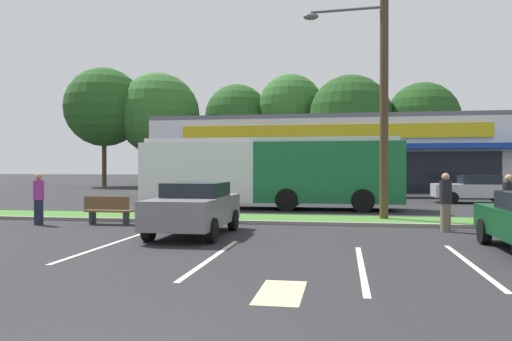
# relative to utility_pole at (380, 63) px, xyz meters

# --- Properties ---
(grass_median) EXTENTS (56.00, 2.20, 0.12)m
(grass_median) POSITION_rel_utility_pole_xyz_m (-3.34, -0.28, -5.55)
(grass_median) COLOR #427A2D
(grass_median) RESTS_ON ground_plane
(curb_lip) EXTENTS (56.00, 0.24, 0.12)m
(curb_lip) POSITION_rel_utility_pole_xyz_m (-3.34, -1.50, -5.55)
(curb_lip) COLOR gray
(curb_lip) RESTS_ON ground_plane
(parking_stripe_0) EXTENTS (0.12, 4.80, 0.01)m
(parking_stripe_0) POSITION_rel_utility_pole_xyz_m (-7.03, -6.86, -5.61)
(parking_stripe_0) COLOR silver
(parking_stripe_0) RESTS_ON ground_plane
(parking_stripe_1) EXTENTS (0.12, 4.80, 0.01)m
(parking_stripe_1) POSITION_rel_utility_pole_xyz_m (-4.04, -7.91, -5.61)
(parking_stripe_1) COLOR silver
(parking_stripe_1) RESTS_ON ground_plane
(parking_stripe_2) EXTENTS (0.12, 4.80, 0.01)m
(parking_stripe_2) POSITION_rel_utility_pole_xyz_m (-0.93, -8.41, -5.61)
(parking_stripe_2) COLOR silver
(parking_stripe_2) RESTS_ON ground_plane
(parking_stripe_3) EXTENTS (0.12, 4.80, 0.01)m
(parking_stripe_3) POSITION_rel_utility_pole_xyz_m (1.22, -7.77, -5.61)
(parking_stripe_3) COLOR silver
(parking_stripe_3) RESTS_ON ground_plane
(lot_arrow) EXTENTS (0.70, 1.60, 0.01)m
(lot_arrow) POSITION_rel_utility_pole_xyz_m (-2.23, -10.66, -5.61)
(lot_arrow) COLOR beige
(lot_arrow) RESTS_ON ground_plane
(storefront_building) EXTENTS (25.53, 11.52, 5.53)m
(storefront_building) POSITION_rel_utility_pole_xyz_m (-2.11, 20.80, -2.85)
(storefront_building) COLOR silver
(storefront_building) RESTS_ON ground_plane
(tree_far_left) EXTENTS (7.77, 7.77, 11.75)m
(tree_far_left) POSITION_rel_utility_pole_xyz_m (-24.63, 28.61, 2.24)
(tree_far_left) COLOR #473323
(tree_far_left) RESTS_ON ground_plane
(tree_left) EXTENTS (8.14, 8.14, 11.28)m
(tree_left) POSITION_rel_utility_pole_xyz_m (-19.43, 29.81, 1.58)
(tree_left) COLOR #473323
(tree_left) RESTS_ON ground_plane
(tree_mid_left) EXTENTS (6.37, 6.37, 10.20)m
(tree_mid_left) POSITION_rel_utility_pole_xyz_m (-11.76, 31.35, 1.38)
(tree_mid_left) COLOR #473323
(tree_mid_left) RESTS_ON ground_plane
(tree_mid) EXTENTS (6.24, 6.24, 10.93)m
(tree_mid) POSITION_rel_utility_pole_xyz_m (-6.29, 30.69, 2.17)
(tree_mid) COLOR #473323
(tree_mid) RESTS_ON ground_plane
(tree_mid_right) EXTENTS (7.45, 7.45, 10.21)m
(tree_mid_right) POSITION_rel_utility_pole_xyz_m (-0.64, 28.07, 0.87)
(tree_mid_right) COLOR #473323
(tree_mid_right) RESTS_ON ground_plane
(tree_right) EXTENTS (6.54, 6.54, 9.52)m
(tree_right) POSITION_rel_utility_pole_xyz_m (5.77, 28.96, 0.62)
(tree_right) COLOR #473323
(tree_right) RESTS_ON ground_plane
(utility_pole) EXTENTS (3.04, 2.40, 10.53)m
(utility_pole) POSITION_rel_utility_pole_xyz_m (0.00, 0.00, 0.00)
(utility_pole) COLOR #4C3826
(utility_pole) RESTS_ON ground_plane
(city_bus) EXTENTS (11.92, 2.68, 3.25)m
(city_bus) POSITION_rel_utility_pole_xyz_m (-4.61, 4.83, -3.85)
(city_bus) COLOR #196638
(city_bus) RESTS_ON ground_plane
(bus_stop_bench) EXTENTS (1.60, 0.45, 0.95)m
(bus_stop_bench) POSITION_rel_utility_pole_xyz_m (-9.08, -2.45, -5.11)
(bus_stop_bench) COLOR brown
(bus_stop_bench) RESTS_ON ground_plane
(car_0) EXTENTS (4.26, 1.97, 1.49)m
(car_0) POSITION_rel_utility_pole_xyz_m (5.71, 10.35, -4.84)
(car_0) COLOR #B7B7BC
(car_0) RESTS_ON ground_plane
(car_4) EXTENTS (4.18, 1.97, 1.53)m
(car_4) POSITION_rel_utility_pole_xyz_m (-8.37, 10.02, -4.83)
(car_4) COLOR maroon
(car_4) RESTS_ON ground_plane
(car_5) EXTENTS (1.92, 4.12, 1.49)m
(car_5) POSITION_rel_utility_pole_xyz_m (-5.44, -4.56, -4.83)
(car_5) COLOR slate
(car_5) RESTS_ON ground_plane
(pedestrian_near_bench) EXTENTS (0.35, 0.35, 1.73)m
(pedestrian_near_bench) POSITION_rel_utility_pole_xyz_m (3.39, -2.90, -4.74)
(pedestrian_near_bench) COLOR #1E2338
(pedestrian_near_bench) RESTS_ON ground_plane
(pedestrian_by_pole) EXTENTS (0.35, 0.35, 1.76)m
(pedestrian_by_pole) POSITION_rel_utility_pole_xyz_m (1.74, -2.53, -4.73)
(pedestrian_by_pole) COLOR #726651
(pedestrian_by_pole) RESTS_ON ground_plane
(pedestrian_mid) EXTENTS (0.35, 0.35, 1.73)m
(pedestrian_mid) POSITION_rel_utility_pole_xyz_m (-11.32, -2.95, -4.74)
(pedestrian_mid) COLOR #1E2338
(pedestrian_mid) RESTS_ON ground_plane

